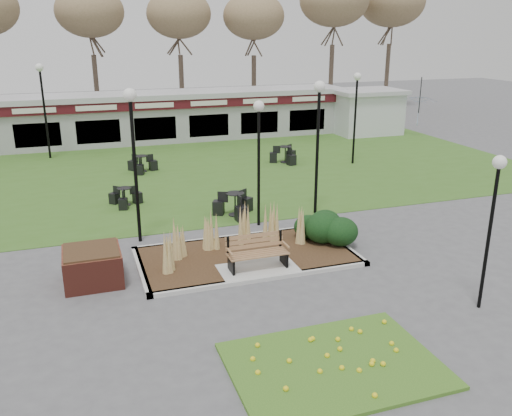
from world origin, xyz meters
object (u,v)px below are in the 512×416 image
object	(u,v)px
food_pavilion	(151,117)
lamp_post_mid_right	(318,119)
car_black	(18,119)
lamp_post_near_right	(494,199)
patio_umbrella	(419,111)
brick_planter	(93,266)
service_hut	(366,111)
park_bench	(257,252)
bistro_set_c	(235,208)
lamp_post_far_right	(356,98)
bistro_set_a	(125,199)
lamp_post_far_left	(42,90)
bistro_set_b	(142,166)
bistro_set_d	(285,157)
lamp_post_mid_left	(133,132)
lamp_post_near_left	(259,136)

from	to	relation	value
food_pavilion	lamp_post_mid_right	world-z (taller)	lamp_post_mid_right
food_pavilion	car_black	xyz separation A→B (m)	(-8.00, 6.93, -0.75)
lamp_post_near_right	patio_umbrella	distance (m)	22.56
brick_planter	car_black	world-z (taller)	car_black
service_hut	park_bench	bearing A→B (deg)	-127.25
lamp_post_mid_right	food_pavilion	bearing A→B (deg)	103.19
brick_planter	bistro_set_c	size ratio (longest dim) A/B	0.94
lamp_post_far_right	bistro_set_a	world-z (taller)	lamp_post_far_right
food_pavilion	lamp_post_far_left	distance (m)	6.85
bistro_set_c	patio_umbrella	distance (m)	18.75
lamp_post_mid_right	bistro_set_c	size ratio (longest dim) A/B	3.01
lamp_post_near_right	bistro_set_c	distance (m)	9.60
lamp_post_far_left	lamp_post_near_right	bearing A→B (deg)	-63.28
lamp_post_far_right	patio_umbrella	world-z (taller)	lamp_post_far_right
lamp_post_mid_right	bistro_set_b	size ratio (longest dim) A/B	3.37
bistro_set_d	patio_umbrella	distance (m)	11.20
park_bench	lamp_post_mid_right	size ratio (longest dim) A/B	0.35
lamp_post_far_right	lamp_post_far_left	size ratio (longest dim) A/B	0.93
brick_planter	service_hut	size ratio (longest dim) A/B	0.34
food_pavilion	bistro_set_d	distance (m)	9.73
brick_planter	lamp_post_mid_left	bearing A→B (deg)	58.85
lamp_post_mid_left	lamp_post_mid_right	xyz separation A→B (m)	(6.50, 0.72, -0.03)
lamp_post_mid_left	car_black	size ratio (longest dim) A/B	1.11
bistro_set_b	brick_planter	bearing A→B (deg)	-103.63
patio_umbrella	car_black	xyz separation A→B (m)	(-24.00, 11.01, -0.92)
lamp_post_mid_right	bistro_set_d	distance (m)	8.60
food_pavilion	bistro_set_d	bearing A→B (deg)	-54.90
park_bench	lamp_post_near_left	world-z (taller)	lamp_post_near_left
lamp_post_near_right	lamp_post_mid_right	world-z (taller)	lamp_post_mid_right
lamp_post_near_right	lamp_post_mid_right	xyz separation A→B (m)	(-0.83, 7.81, 0.73)
food_pavilion	car_black	world-z (taller)	food_pavilion
lamp_post_mid_left	lamp_post_mid_right	distance (m)	6.54
lamp_post_near_right	lamp_post_mid_right	distance (m)	7.89
brick_planter	bistro_set_d	distance (m)	14.88
lamp_post_mid_right	bistro_set_d	size ratio (longest dim) A/B	3.11
bistro_set_c	lamp_post_far_right	bearing A→B (deg)	36.12
service_hut	lamp_post_far_left	distance (m)	19.46
bistro_set_c	lamp_post_mid_left	bearing A→B (deg)	-158.70
lamp_post_near_left	bistro_set_c	size ratio (longest dim) A/B	2.69
lamp_post_mid_left	bistro_set_c	world-z (taller)	lamp_post_mid_left
park_bench	lamp_post_mid_right	distance (m)	6.20
lamp_post_near_right	bistro_set_a	distance (m)	13.49
bistro_set_c	brick_planter	bearing A→B (deg)	-142.35
lamp_post_near_left	park_bench	bearing A→B (deg)	-109.77
food_pavilion	bistro_set_a	size ratio (longest dim) A/B	19.21
park_bench	service_hut	distance (m)	22.32
lamp_post_mid_left	car_black	world-z (taller)	lamp_post_mid_left
lamp_post_near_left	lamp_post_far_left	xyz separation A→B (m)	(-7.10, 13.21, 0.41)
lamp_post_near_right	bistro_set_c	size ratio (longest dim) A/B	2.39
bistro_set_c	bistro_set_d	world-z (taller)	bistro_set_c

